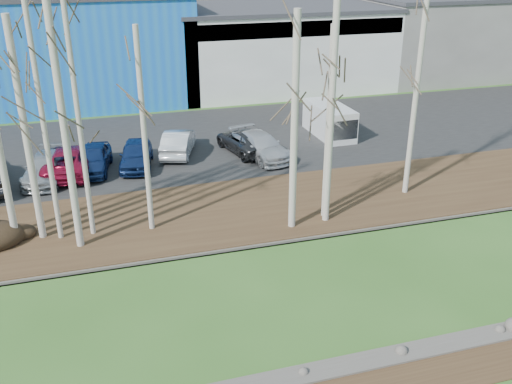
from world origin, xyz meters
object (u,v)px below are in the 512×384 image
object	(u,v)px
car_7	(261,146)
car_4	(136,155)
car_5	(178,142)
van_white	(331,121)
car_6	(245,141)
car_3	(46,168)
car_8	(93,159)
car_2	(70,160)

from	to	relation	value
car_7	car_4	bearing A→B (deg)	161.52
car_5	car_7	bearing A→B (deg)	174.78
car_5	van_white	size ratio (longest dim) A/B	0.97
car_6	van_white	world-z (taller)	van_white
car_4	car_6	world-z (taller)	car_4
car_5	car_3	bearing A→B (deg)	32.86
car_3	van_white	bearing A→B (deg)	19.83
car_5	car_7	world-z (taller)	car_5
car_4	car_3	bearing A→B (deg)	-163.47
car_6	car_7	xyz separation A→B (m)	(0.60, -1.25, 0.05)
car_7	car_8	world-z (taller)	car_8
car_5	car_7	distance (m)	4.93
car_3	van_white	distance (m)	17.62
car_6	car_8	size ratio (longest dim) A/B	1.11
car_2	car_7	bearing A→B (deg)	-174.28
van_white	car_2	bearing A→B (deg)	-174.22
car_8	van_white	bearing A→B (deg)	17.56
car_6	car_8	bearing A→B (deg)	-8.16
car_2	car_7	distance (m)	10.69
car_5	car_8	world-z (taller)	car_5
car_3	car_4	world-z (taller)	car_4
car_5	car_7	size ratio (longest dim) A/B	0.92
car_3	car_7	size ratio (longest dim) A/B	0.96
car_5	car_8	distance (m)	5.12
car_6	car_2	bearing A→B (deg)	-9.23
car_6	car_8	xyz separation A→B (m)	(-8.85, -0.70, 0.07)
car_3	car_7	xyz separation A→B (m)	(11.91, 0.01, 0.03)
car_3	car_2	bearing A→B (deg)	38.89
car_2	car_5	world-z (taller)	same
car_3	car_8	size ratio (longest dim) A/B	1.10
car_5	car_8	xyz separation A→B (m)	(-4.93, -1.40, -0.01)
car_7	car_8	bearing A→B (deg)	162.58
car_3	car_6	xyz separation A→B (m)	(11.31, 1.26, -0.02)
car_3	car_4	xyz separation A→B (m)	(4.77, 0.55, 0.05)
car_3	car_4	size ratio (longest dim) A/B	1.10
car_4	van_white	size ratio (longest dim) A/B	0.92
car_3	car_6	world-z (taller)	car_3
car_2	car_3	xyz separation A→B (m)	(-1.24, -0.64, -0.06)
car_8	car_6	bearing A→B (deg)	14.48
car_7	car_2	bearing A→B (deg)	162.46
car_3	car_8	distance (m)	2.52
car_3	car_5	xyz separation A→B (m)	(7.39, 1.96, 0.06)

